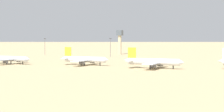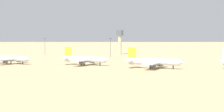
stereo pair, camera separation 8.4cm
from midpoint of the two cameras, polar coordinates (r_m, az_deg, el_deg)
ground at (r=229.70m, az=-7.15°, el=-1.78°), size 4000.00×4000.00×0.00m
ridge_far_west at (r=1378.29m, az=-8.70°, el=3.77°), size 273.58×205.51×76.64m
ridge_west at (r=1335.20m, az=11.58°, el=5.07°), size 385.10×363.12×137.06m
parked_jet_red_3 at (r=274.23m, az=-13.69°, el=-0.34°), size 31.92×27.01×10.54m
parked_jet_yellow_4 at (r=256.82m, az=-3.77°, el=-0.46°), size 33.16×27.97×10.95m
parked_jet_yellow_5 at (r=232.48m, az=5.60°, el=-0.78°), size 34.78×29.11×11.52m
control_tower at (r=393.95m, az=1.07°, el=2.22°), size 5.20×5.20×22.65m
light_pole_west at (r=347.20m, az=-0.21°, el=1.34°), size 1.80×0.50×15.57m
light_pole_mid at (r=388.28m, az=-9.09°, el=1.45°), size 1.80×0.50×15.10m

